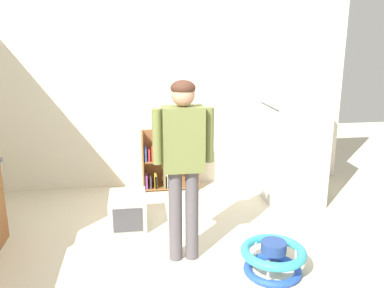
{
  "coord_description": "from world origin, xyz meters",
  "views": [
    {
      "loc": [
        -0.48,
        -3.37,
        2.14
      ],
      "look_at": [
        0.07,
        0.44,
        1.1
      ],
      "focal_mm": 37.79,
      "sensor_mm": 36.0,
      "label": 1
    }
  ],
  "objects_px": {
    "standing_person": "(183,154)",
    "pet_carrier": "(128,210)",
    "bookshelf": "(167,163)",
    "refrigerator": "(294,136)",
    "baby_walker": "(273,258)"
  },
  "relations": [
    {
      "from": "baby_walker",
      "to": "refrigerator",
      "type": "bearing_deg",
      "value": 63.52
    },
    {
      "from": "pet_carrier",
      "to": "baby_walker",
      "type": "bearing_deg",
      "value": -42.16
    },
    {
      "from": "bookshelf",
      "to": "refrigerator",
      "type": "bearing_deg",
      "value": -23.29
    },
    {
      "from": "refrigerator",
      "to": "standing_person",
      "type": "bearing_deg",
      "value": -141.86
    },
    {
      "from": "bookshelf",
      "to": "standing_person",
      "type": "height_order",
      "value": "standing_person"
    },
    {
      "from": "pet_carrier",
      "to": "standing_person",
      "type": "bearing_deg",
      "value": -56.14
    },
    {
      "from": "standing_person",
      "to": "baby_walker",
      "type": "distance_m",
      "value": 1.26
    },
    {
      "from": "refrigerator",
      "to": "baby_walker",
      "type": "xyz_separation_m",
      "value": [
        -0.82,
        -1.64,
        -0.73
      ]
    },
    {
      "from": "refrigerator",
      "to": "pet_carrier",
      "type": "bearing_deg",
      "value": -168.73
    },
    {
      "from": "standing_person",
      "to": "pet_carrier",
      "type": "height_order",
      "value": "standing_person"
    },
    {
      "from": "standing_person",
      "to": "refrigerator",
      "type": "bearing_deg",
      "value": 38.14
    },
    {
      "from": "refrigerator",
      "to": "bookshelf",
      "type": "xyz_separation_m",
      "value": [
        -1.61,
        0.69,
        -0.52
      ]
    },
    {
      "from": "pet_carrier",
      "to": "bookshelf",
      "type": "bearing_deg",
      "value": 64.09
    },
    {
      "from": "refrigerator",
      "to": "standing_person",
      "type": "relative_size",
      "value": 1.01
    },
    {
      "from": "standing_person",
      "to": "pet_carrier",
      "type": "bearing_deg",
      "value": 123.86
    }
  ]
}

